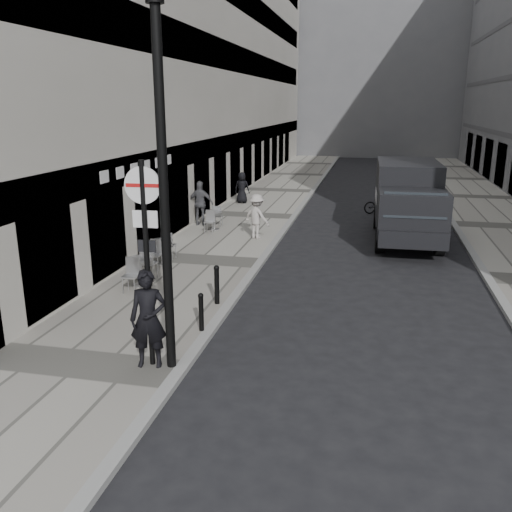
{
  "coord_description": "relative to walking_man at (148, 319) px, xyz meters",
  "views": [
    {
      "loc": [
        3.48,
        -6.12,
        5.11
      ],
      "look_at": [
        0.7,
        6.71,
        1.4
      ],
      "focal_mm": 38.0,
      "sensor_mm": 36.0,
      "label": 1
    }
  ],
  "objects": [
    {
      "name": "ground",
      "position": [
        0.61,
        -2.93,
        -1.1
      ],
      "size": [
        120.0,
        120.0,
        0.0
      ],
      "primitive_type": "plane",
      "color": "black",
      "rests_on": "ground"
    },
    {
      "name": "sidewalk",
      "position": [
        -1.39,
        15.07,
        -1.04
      ],
      "size": [
        4.0,
        60.0,
        0.12
      ],
      "primitive_type": "cube",
      "color": "#9E9A8E",
      "rests_on": "ground"
    },
    {
      "name": "far_sidewalk",
      "position": [
        9.61,
        15.07,
        -1.04
      ],
      "size": [
        4.0,
        60.0,
        0.12
      ],
      "primitive_type": "cube",
      "color": "#9E9A8E",
      "rests_on": "ground"
    },
    {
      "name": "building_left",
      "position": [
        -5.39,
        21.57,
        7.9
      ],
      "size": [
        4.0,
        45.0,
        18.0
      ],
      "primitive_type": "cube",
      "color": "beige",
      "rests_on": "ground"
    },
    {
      "name": "building_far",
      "position": [
        2.11,
        53.07,
        9.9
      ],
      "size": [
        24.0,
        16.0,
        22.0
      ],
      "primitive_type": "cube",
      "color": "slate",
      "rests_on": "ground"
    },
    {
      "name": "walking_man",
      "position": [
        0.0,
        0.0,
        0.0
      ],
      "size": [
        0.8,
        0.61,
        1.96
      ],
      "primitive_type": "imported",
      "rotation": [
        0.0,
        0.0,
        0.22
      ],
      "color": "black",
      "rests_on": "sidewalk"
    },
    {
      "name": "sign_post",
      "position": [
        0.01,
        0.07,
        1.59
      ],
      "size": [
        0.69,
        0.11,
        4.02
      ],
      "rotation": [
        0.0,
        0.0,
        0.05
      ],
      "color": "black",
      "rests_on": "sidewalk"
    },
    {
      "name": "lamppost",
      "position": [
        0.41,
        0.07,
        2.89
      ],
      "size": [
        0.31,
        0.31,
        6.97
      ],
      "color": "black",
      "rests_on": "sidewalk"
    },
    {
      "name": "bollard_near",
      "position": [
        0.46,
        1.84,
        -0.56
      ],
      "size": [
        0.11,
        0.11,
        0.84
      ],
      "primitive_type": "cylinder",
      "color": "black",
      "rests_on": "sidewalk"
    },
    {
      "name": "bollard_far",
      "position": [
        0.32,
        3.58,
        -0.5
      ],
      "size": [
        0.13,
        0.13,
        0.96
      ],
      "primitive_type": "cylinder",
      "color": "black",
      "rests_on": "sidewalk"
    },
    {
      "name": "panel_van",
      "position": [
        5.41,
        12.17,
        0.55
      ],
      "size": [
        2.44,
        6.28,
        2.93
      ],
      "rotation": [
        0.0,
        0.0,
        0.02
      ],
      "color": "black",
      "rests_on": "ground"
    },
    {
      "name": "cyclist",
      "position": [
        4.52,
        17.32,
        -0.37
      ],
      "size": [
        1.83,
        1.28,
        1.88
      ],
      "rotation": [
        0.0,
        0.0,
        0.43
      ],
      "color": "black",
      "rests_on": "ground"
    },
    {
      "name": "pedestrian_a",
      "position": [
        -2.96,
        12.46,
        -0.05
      ],
      "size": [
        1.1,
        0.48,
        1.87
      ],
      "primitive_type": "imported",
      "rotation": [
        0.0,
        0.0,
        3.12
      ],
      "color": "#56575B",
      "rests_on": "sidewalk"
    },
    {
      "name": "pedestrian_b",
      "position": [
        -0.16,
        10.67,
        -0.13
      ],
      "size": [
        1.26,
        1.05,
        1.7
      ],
      "primitive_type": "imported",
      "rotation": [
        0.0,
        0.0,
        2.69
      ],
      "color": "#BBB3AD",
      "rests_on": "sidewalk"
    },
    {
      "name": "pedestrian_c",
      "position": [
        -2.52,
        17.98,
        -0.19
      ],
      "size": [
        0.8,
        0.54,
        1.59
      ],
      "primitive_type": "imported",
      "rotation": [
        0.0,
        0.0,
        3.1
      ],
      "color": "black",
      "rests_on": "sidewalk"
    },
    {
      "name": "cafe_table_near",
      "position": [
        -2.19,
        4.5,
        -0.5
      ],
      "size": [
        0.74,
        1.67,
        0.95
      ],
      "color": "#BABABC",
      "rests_on": "sidewalk"
    },
    {
      "name": "cafe_table_mid",
      "position": [
        -2.4,
        6.66,
        -0.51
      ],
      "size": [
        0.72,
        1.62,
        0.92
      ],
      "color": "#B7B7B9",
      "rests_on": "sidewalk"
    },
    {
      "name": "cafe_table_far",
      "position": [
        -2.19,
        11.75,
        -0.53
      ],
      "size": [
        0.69,
        1.56,
        0.89
      ],
      "color": "silver",
      "rests_on": "sidewalk"
    }
  ]
}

